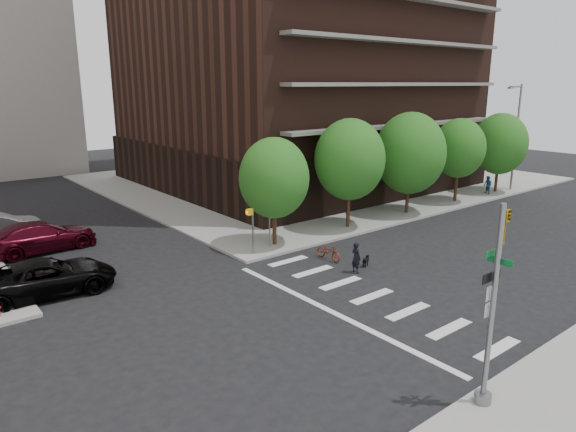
# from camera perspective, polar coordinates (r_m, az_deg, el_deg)

# --- Properties ---
(ground) EXTENTS (120.00, 120.00, 0.00)m
(ground) POSITION_cam_1_polar(r_m,az_deg,el_deg) (21.50, 3.83, -10.91)
(ground) COLOR black
(ground) RESTS_ON ground
(sidewalk_ne) EXTENTS (39.00, 33.00, 0.15)m
(sidewalk_ne) POSITION_cam_1_polar(r_m,az_deg,el_deg) (51.42, 3.04, 4.28)
(sidewalk_ne) COLOR gray
(sidewalk_ne) RESTS_ON ground
(crosswalk) EXTENTS (3.85, 13.00, 0.01)m
(crosswalk) POSITION_cam_1_polar(r_m,az_deg,el_deg) (22.92, 7.96, -9.33)
(crosswalk) COLOR silver
(crosswalk) RESTS_ON ground
(tree_a) EXTENTS (4.00, 4.00, 5.90)m
(tree_a) POSITION_cam_1_polar(r_m,az_deg,el_deg) (28.98, -1.55, 4.24)
(tree_a) COLOR #301E11
(tree_a) RESTS_ON sidewalk_ne
(tree_b) EXTENTS (4.50, 4.50, 6.65)m
(tree_b) POSITION_cam_1_polar(r_m,az_deg,el_deg) (32.82, 6.87, 6.24)
(tree_b) COLOR #301E11
(tree_b) RESTS_ON sidewalk_ne
(tree_c) EXTENTS (5.00, 5.00, 6.80)m
(tree_c) POSITION_cam_1_polar(r_m,az_deg,el_deg) (37.32, 13.39, 6.80)
(tree_c) COLOR #301E11
(tree_c) RESTS_ON sidewalk_ne
(tree_d) EXTENTS (4.00, 4.00, 6.20)m
(tree_d) POSITION_cam_1_polar(r_m,az_deg,el_deg) (42.19, 18.48, 7.16)
(tree_d) COLOR #301E11
(tree_d) RESTS_ON sidewalk_ne
(tree_e) EXTENTS (4.50, 4.50, 6.35)m
(tree_e) POSITION_cam_1_polar(r_m,az_deg,el_deg) (47.32, 22.49, 7.41)
(tree_e) COLOR #301E11
(tree_e) RESTS_ON sidewalk_ne
(traffic_signal) EXTENTS (0.90, 0.75, 6.00)m
(traffic_signal) POSITION_cam_1_polar(r_m,az_deg,el_deg) (15.82, 21.64, -10.92)
(traffic_signal) COLOR slate
(traffic_signal) RESTS_ON sidewalk_s
(pedestrian_signal) EXTENTS (2.18, 0.67, 2.60)m
(pedestrian_signal) POSITION_cam_1_polar(r_m,az_deg,el_deg) (28.04, -3.55, -0.73)
(pedestrian_signal) COLOR slate
(pedestrian_signal) RESTS_ON sidewalk_ne
(streetlamp) EXTENTS (2.14, 0.22, 9.00)m
(streetlamp) POSITION_cam_1_polar(r_m,az_deg,el_deg) (48.68, 23.98, 8.68)
(streetlamp) COLOR slate
(streetlamp) RESTS_ON sidewalk_ne
(parked_car_black) EXTENTS (3.09, 6.08, 1.65)m
(parked_car_black) POSITION_cam_1_polar(r_m,az_deg,el_deg) (25.45, -25.22, -6.19)
(parked_car_black) COLOR black
(parked_car_black) RESTS_ON ground
(parked_car_maroon) EXTENTS (2.74, 6.06, 1.72)m
(parked_car_maroon) POSITION_cam_1_polar(r_m,az_deg,el_deg) (32.05, -25.77, -2.07)
(parked_car_maroon) COLOR #430715
(parked_car_maroon) RESTS_ON ground
(scooter) EXTENTS (0.62, 1.75, 0.92)m
(scooter) POSITION_cam_1_polar(r_m,az_deg,el_deg) (27.69, 4.52, -3.96)
(scooter) COLOR maroon
(scooter) RESTS_ON ground
(dog_walker) EXTENTS (0.61, 0.43, 1.59)m
(dog_walker) POSITION_cam_1_polar(r_m,az_deg,el_deg) (25.88, 7.58, -4.60)
(dog_walker) COLOR black
(dog_walker) RESTS_ON ground
(dog) EXTENTS (0.61, 0.37, 0.52)m
(dog) POSITION_cam_1_polar(r_m,az_deg,el_deg) (26.99, 8.65, -4.88)
(dog) COLOR black
(dog) RESTS_ON ground
(pedestrian_far) EXTENTS (0.89, 0.80, 1.52)m
(pedestrian_far) POSITION_cam_1_polar(r_m,az_deg,el_deg) (46.41, 21.30, 3.23)
(pedestrian_far) COLOR navy
(pedestrian_far) RESTS_ON sidewalk_ne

